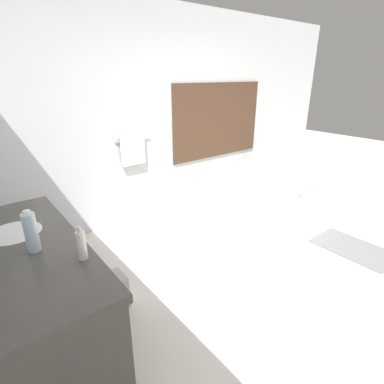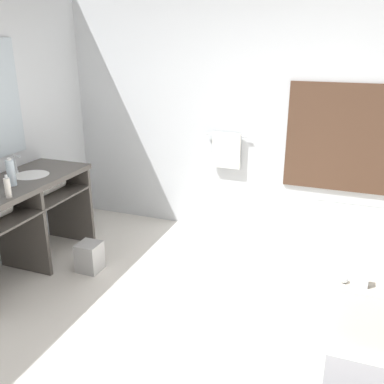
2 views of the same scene
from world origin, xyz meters
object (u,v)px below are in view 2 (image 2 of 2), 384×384
(water_bottle_1, at_px, (11,173))
(soap_dispenser, at_px, (8,187))
(waste_bin, at_px, (90,257))
(bathtub, at_px, (361,264))

(water_bottle_1, xyz_separation_m, soap_dispenser, (0.19, -0.25, -0.03))
(water_bottle_1, distance_m, soap_dispenser, 0.32)
(soap_dispenser, xyz_separation_m, waste_bin, (0.34, 0.55, -0.86))
(bathtub, bearing_deg, waste_bin, -168.06)
(water_bottle_1, xyz_separation_m, waste_bin, (0.54, 0.30, -0.89))
(soap_dispenser, height_order, waste_bin, soap_dispenser)
(water_bottle_1, bearing_deg, bathtub, 15.27)
(bathtub, bearing_deg, water_bottle_1, -164.73)
(bathtub, bearing_deg, soap_dispenser, -159.09)
(water_bottle_1, relative_size, soap_dispenser, 1.30)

